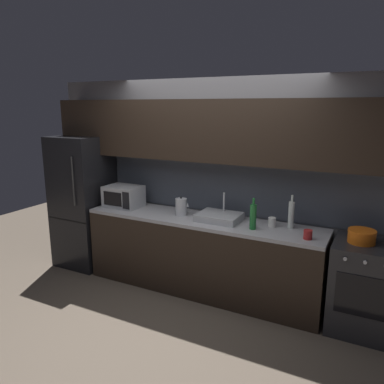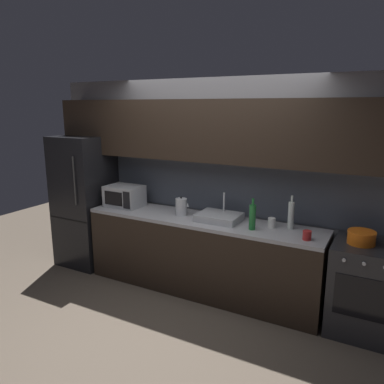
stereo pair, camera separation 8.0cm
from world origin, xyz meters
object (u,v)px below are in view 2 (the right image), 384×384
object	(u,v)px
kettle	(181,207)
cooking_pot	(361,237)
refrigerator	(85,201)
oven_range	(363,289)
wine_bottle_green	(252,217)
mug_red	(307,235)
mug_white	(272,223)
microwave	(125,196)
wine_bottle_clear	(291,215)

from	to	relation	value
kettle	cooking_pot	bearing A→B (deg)	-0.09
refrigerator	cooking_pot	world-z (taller)	refrigerator
oven_range	wine_bottle_green	distance (m)	1.26
kettle	mug_red	xyz separation A→B (m)	(1.50, -0.14, -0.06)
kettle	cooking_pot	distance (m)	1.97
oven_range	mug_red	bearing A→B (deg)	-165.92
mug_red	refrigerator	bearing A→B (deg)	177.46
wine_bottle_green	mug_white	bearing A→B (deg)	46.32
microwave	mug_red	bearing A→B (deg)	-3.72
cooking_pot	kettle	bearing A→B (deg)	179.91
oven_range	cooking_pot	size ratio (longest dim) A/B	3.51
microwave	wine_bottle_clear	size ratio (longest dim) A/B	1.27
refrigerator	mug_red	distance (m)	3.04
microwave	wine_bottle_green	size ratio (longest dim) A/B	1.36
mug_white	cooking_pot	size ratio (longest dim) A/B	0.41
mug_white	mug_red	distance (m)	0.47
oven_range	wine_bottle_clear	size ratio (longest dim) A/B	2.48
microwave	cooking_pot	size ratio (longest dim) A/B	1.80
kettle	mug_red	world-z (taller)	kettle
refrigerator	mug_red	bearing A→B (deg)	-2.54
wine_bottle_green	kettle	bearing A→B (deg)	174.14
refrigerator	wine_bottle_clear	distance (m)	2.81
kettle	cooking_pot	world-z (taller)	kettle
mug_red	wine_bottle_clear	bearing A→B (deg)	130.90
refrigerator	cooking_pot	size ratio (longest dim) A/B	6.97
mug_white	cooking_pot	bearing A→B (deg)	-4.92
wine_bottle_clear	mug_white	xyz separation A→B (m)	(-0.19, -0.05, -0.10)
mug_white	oven_range	bearing A→B (deg)	-4.70
wine_bottle_green	cooking_pot	distance (m)	1.06
wine_bottle_clear	mug_red	xyz separation A→B (m)	(0.23, -0.26, -0.11)
kettle	oven_range	bearing A→B (deg)	-0.13
oven_range	wine_bottle_green	bearing A→B (deg)	-175.38
microwave	mug_red	distance (m)	2.36
mug_white	cooking_pot	xyz separation A→B (m)	(0.89, -0.08, 0.01)
microwave	cooking_pot	bearing A→B (deg)	-0.37
refrigerator	mug_red	size ratio (longest dim) A/B	19.28
wine_bottle_clear	wine_bottle_green	xyz separation A→B (m)	(-0.35, -0.22, -0.01)
kettle	mug_red	bearing A→B (deg)	-5.28
kettle	cooking_pot	size ratio (longest dim) A/B	0.90
oven_range	cooking_pot	distance (m)	0.52
refrigerator	oven_range	size ratio (longest dim) A/B	1.98
cooking_pot	microwave	bearing A→B (deg)	179.63
refrigerator	oven_range	distance (m)	3.60
cooking_pot	wine_bottle_clear	bearing A→B (deg)	169.65
refrigerator	wine_bottle_green	xyz separation A→B (m)	(2.46, -0.09, 0.15)
kettle	mug_white	bearing A→B (deg)	3.89
refrigerator	microwave	distance (m)	0.70
oven_range	kettle	bearing A→B (deg)	179.87
refrigerator	cooking_pot	bearing A→B (deg)	0.00
kettle	microwave	bearing A→B (deg)	179.00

